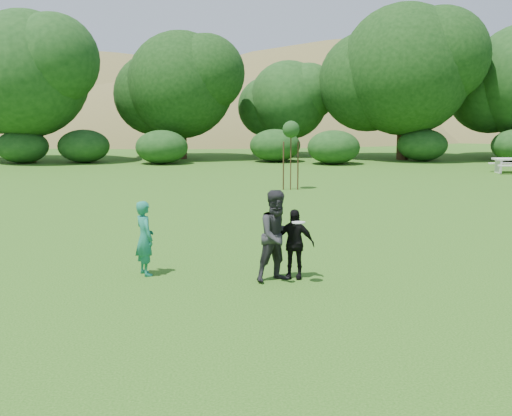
{
  "coord_description": "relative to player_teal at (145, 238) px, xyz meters",
  "views": [
    {
      "loc": [
        -0.45,
        -12.17,
        3.63
      ],
      "look_at": [
        0.0,
        3.0,
        1.1
      ],
      "focal_mm": 45.0,
      "sensor_mm": 36.0,
      "label": 1
    }
  ],
  "objects": [
    {
      "name": "ground",
      "position": [
        2.4,
        -1.07,
        -0.79
      ],
      "size": [
        120.0,
        120.0,
        0.0
      ],
      "primitive_type": "plane",
      "color": "#19470C",
      "rests_on": "ground"
    },
    {
      "name": "tree_row",
      "position": [
        5.63,
        27.62,
        4.08
      ],
      "size": [
        53.92,
        10.38,
        9.62
      ],
      "color": "#3A2616",
      "rests_on": "ground"
    },
    {
      "name": "sapling",
      "position": [
        4.17,
        13.15,
        1.63
      ],
      "size": [
        0.7,
        0.7,
        2.85
      ],
      "color": "#402A19",
      "rests_on": "ground"
    },
    {
      "name": "frisbee",
      "position": [
        3.16,
        -0.85,
        0.48
      ],
      "size": [
        0.27,
        0.27,
        0.04
      ],
      "color": "white",
      "rests_on": "ground"
    },
    {
      "name": "player_grey",
      "position": [
        2.77,
        -0.55,
        0.15
      ],
      "size": [
        1.13,
        1.04,
        1.88
      ],
      "primitive_type": "imported",
      "rotation": [
        0.0,
        0.0,
        0.46
      ],
      "color": "#272629",
      "rests_on": "ground"
    },
    {
      "name": "player_teal",
      "position": [
        0.0,
        0.0,
        0.0
      ],
      "size": [
        0.61,
        0.69,
        1.58
      ],
      "primitive_type": "imported",
      "rotation": [
        0.0,
        0.0,
        2.08
      ],
      "color": "#19725A",
      "rests_on": "ground"
    },
    {
      "name": "picnic_table",
      "position": [
        15.99,
        19.09,
        -0.27
      ],
      "size": [
        1.8,
        1.48,
        0.76
      ],
      "color": "silver",
      "rests_on": "ground"
    },
    {
      "name": "player_black",
      "position": [
        3.11,
        -0.35,
        -0.06
      ],
      "size": [
        0.91,
        0.54,
        1.45
      ],
      "primitive_type": "imported",
      "rotation": [
        0.0,
        0.0,
        -0.23
      ],
      "color": "black",
      "rests_on": "ground"
    },
    {
      "name": "hillside",
      "position": [
        1.84,
        67.38,
        -12.76
      ],
      "size": [
        150.0,
        72.0,
        52.0
      ],
      "color": "olive",
      "rests_on": "ground"
    }
  ]
}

